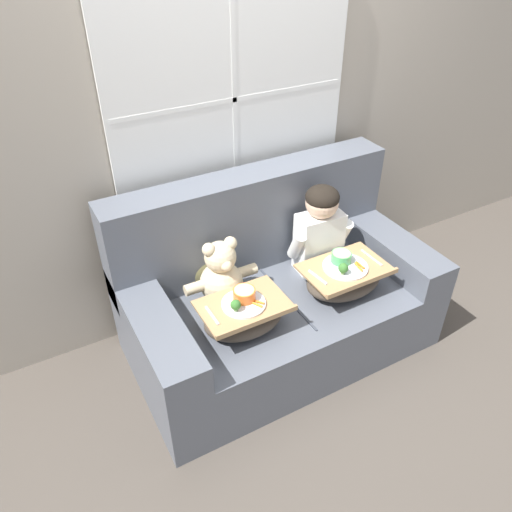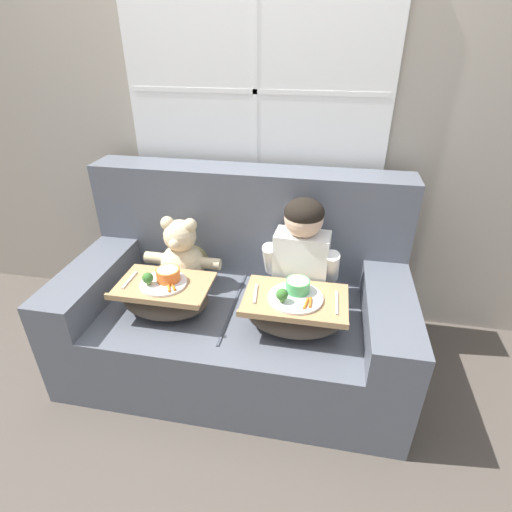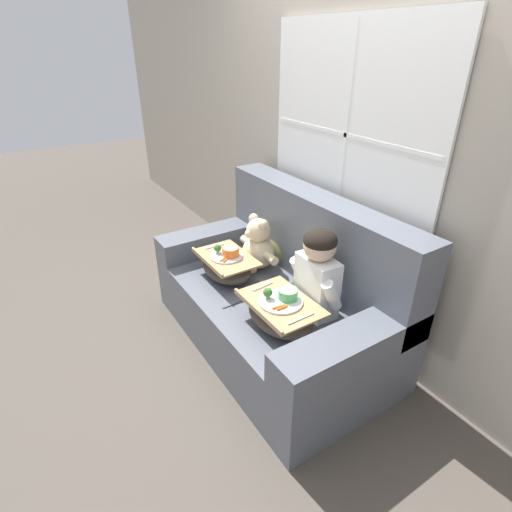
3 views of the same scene
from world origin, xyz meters
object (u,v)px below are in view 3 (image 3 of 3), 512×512
Objects in this scene: couch at (281,296)px; teddy_bear at (258,246)px; lap_tray_child at (280,312)px; child_figure at (318,268)px; lap_tray_teddy at (227,266)px; throw_pillow_behind_teddy at (279,242)px; throw_pillow_behind_child at (338,280)px.

teddy_bear is at bearing 176.53° from couch.
child_figure is at bearing 89.96° from lap_tray_child.
lap_tray_teddy is (-0.62, -0.25, -0.20)m from child_figure.
couch is at bearing -175.72° from child_figure.
child_figure reaches higher than throw_pillow_behind_teddy.
teddy_bear is (-0.31, 0.02, 0.23)m from couch.
throw_pillow_behind_teddy is (-0.31, 0.20, 0.22)m from couch.
throw_pillow_behind_child is (0.31, 0.20, 0.22)m from couch.
throw_pillow_behind_teddy is at bearing 90.03° from lap_tray_teddy.
lap_tray_teddy is at bearing -143.58° from couch.
couch is 0.43m from throw_pillow_behind_child.
lap_tray_child is at bearing -34.35° from throw_pillow_behind_teddy.
lap_tray_teddy is at bearing -145.63° from throw_pillow_behind_child.
throw_pillow_behind_child is 0.63× the size of child_figure.
lap_tray_teddy is at bearing -157.89° from child_figure.
teddy_bear reaches higher than throw_pillow_behind_teddy.
throw_pillow_behind_teddy is at bearing 145.65° from lap_tray_child.
teddy_bear is at bearing -179.60° from child_figure.
lap_tray_child is at bearing -21.73° from teddy_bear.
throw_pillow_behind_teddy is 0.74× the size of lap_tray_teddy.
couch is 0.41m from lap_tray_child.
couch is 0.41m from lap_tray_teddy.
lap_tray_teddy is (0.00, -0.25, -0.08)m from teddy_bear.
teddy_bear reaches higher than lap_tray_child.
couch reaches higher than throw_pillow_behind_teddy.
lap_tray_child is (0.62, -0.42, -0.07)m from throw_pillow_behind_teddy.
couch reaches higher than teddy_bear.
teddy_bear is (-0.62, -0.18, 0.01)m from throw_pillow_behind_child.
teddy_bear reaches higher than throw_pillow_behind_child.
throw_pillow_behind_child is 0.72× the size of lap_tray_child.
child_figure reaches higher than teddy_bear.
teddy_bear reaches higher than lap_tray_teddy.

